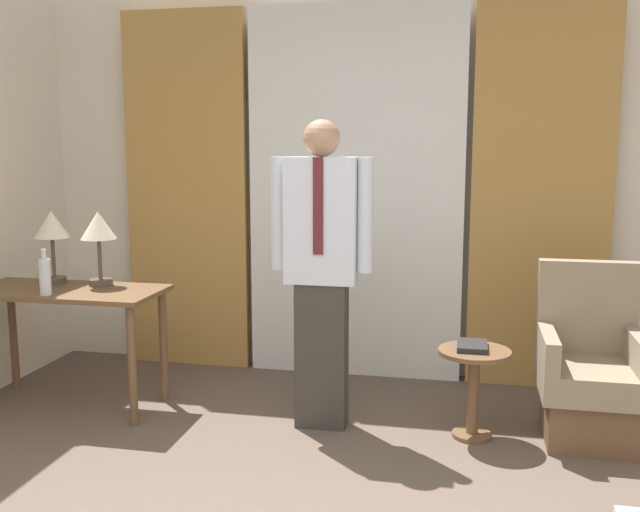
{
  "coord_description": "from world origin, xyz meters",
  "views": [
    {
      "loc": [
        0.78,
        -1.87,
        1.64
      ],
      "look_at": [
        -0.01,
        1.89,
        1.03
      ],
      "focal_mm": 40.0,
      "sensor_mm": 36.0,
      "label": 1
    }
  ],
  "objects_px": {
    "desk": "(66,307)",
    "book": "(472,346)",
    "side_table": "(474,378)",
    "armchair": "(589,377)",
    "bottle_near_edge": "(45,276)",
    "person": "(322,262)",
    "table_lamp_right": "(98,231)",
    "table_lamp_left": "(52,230)"
  },
  "relations": [
    {
      "from": "table_lamp_left",
      "to": "side_table",
      "type": "relative_size",
      "value": 0.92
    },
    {
      "from": "bottle_near_edge",
      "to": "armchair",
      "type": "xyz_separation_m",
      "value": [
        3.13,
        0.33,
        -0.52
      ]
    },
    {
      "from": "table_lamp_right",
      "to": "bottle_near_edge",
      "type": "relative_size",
      "value": 1.71
    },
    {
      "from": "person",
      "to": "armchair",
      "type": "bearing_deg",
      "value": 5.22
    },
    {
      "from": "desk",
      "to": "side_table",
      "type": "xyz_separation_m",
      "value": [
        2.49,
        0.02,
        -0.29
      ]
    },
    {
      "from": "person",
      "to": "book",
      "type": "bearing_deg",
      "value": 2.08
    },
    {
      "from": "table_lamp_left",
      "to": "person",
      "type": "distance_m",
      "value": 1.79
    },
    {
      "from": "armchair",
      "to": "side_table",
      "type": "distance_m",
      "value": 0.65
    },
    {
      "from": "table_lamp_right",
      "to": "book",
      "type": "xyz_separation_m",
      "value": [
        2.31,
        -0.11,
        -0.58
      ]
    },
    {
      "from": "bottle_near_edge",
      "to": "book",
      "type": "distance_m",
      "value": 2.52
    },
    {
      "from": "armchair",
      "to": "side_table",
      "type": "height_order",
      "value": "armchair"
    },
    {
      "from": "person",
      "to": "book",
      "type": "distance_m",
      "value": 0.97
    },
    {
      "from": "table_lamp_right",
      "to": "armchair",
      "type": "distance_m",
      "value": 3.05
    },
    {
      "from": "table_lamp_right",
      "to": "armchair",
      "type": "relative_size",
      "value": 0.48
    },
    {
      "from": "bottle_near_edge",
      "to": "person",
      "type": "xyz_separation_m",
      "value": [
        1.63,
        0.2,
        0.11
      ]
    },
    {
      "from": "bottle_near_edge",
      "to": "book",
      "type": "xyz_separation_m",
      "value": [
        2.48,
        0.23,
        -0.34
      ]
    },
    {
      "from": "person",
      "to": "armchair",
      "type": "height_order",
      "value": "person"
    },
    {
      "from": "table_lamp_left",
      "to": "bottle_near_edge",
      "type": "xyz_separation_m",
      "value": [
        0.15,
        -0.33,
        -0.23
      ]
    },
    {
      "from": "desk",
      "to": "bottle_near_edge",
      "type": "height_order",
      "value": "bottle_near_edge"
    },
    {
      "from": "bottle_near_edge",
      "to": "armchair",
      "type": "relative_size",
      "value": 0.28
    },
    {
      "from": "desk",
      "to": "book",
      "type": "bearing_deg",
      "value": 0.96
    },
    {
      "from": "desk",
      "to": "table_lamp_right",
      "type": "distance_m",
      "value": 0.51
    },
    {
      "from": "bottle_near_edge",
      "to": "person",
      "type": "relative_size",
      "value": 0.15
    },
    {
      "from": "bottle_near_edge",
      "to": "desk",
      "type": "bearing_deg",
      "value": 86.72
    },
    {
      "from": "table_lamp_right",
      "to": "book",
      "type": "bearing_deg",
      "value": -2.65
    },
    {
      "from": "armchair",
      "to": "bottle_near_edge",
      "type": "bearing_deg",
      "value": -173.92
    },
    {
      "from": "armchair",
      "to": "desk",
      "type": "bearing_deg",
      "value": -177.3
    },
    {
      "from": "side_table",
      "to": "desk",
      "type": "bearing_deg",
      "value": -179.59
    },
    {
      "from": "side_table",
      "to": "armchair",
      "type": "bearing_deg",
      "value": 11.55
    },
    {
      "from": "table_lamp_left",
      "to": "table_lamp_right",
      "type": "xyz_separation_m",
      "value": [
        0.32,
        0.0,
        0.0
      ]
    },
    {
      "from": "table_lamp_left",
      "to": "person",
      "type": "xyz_separation_m",
      "value": [
        1.78,
        -0.14,
        -0.12
      ]
    },
    {
      "from": "table_lamp_left",
      "to": "book",
      "type": "distance_m",
      "value": 2.7
    },
    {
      "from": "book",
      "to": "desk",
      "type": "bearing_deg",
      "value": -179.04
    },
    {
      "from": "desk",
      "to": "book",
      "type": "distance_m",
      "value": 2.48
    },
    {
      "from": "side_table",
      "to": "book",
      "type": "relative_size",
      "value": 2.18
    },
    {
      "from": "table_lamp_left",
      "to": "book",
      "type": "height_order",
      "value": "table_lamp_left"
    },
    {
      "from": "person",
      "to": "armchair",
      "type": "distance_m",
      "value": 1.63
    },
    {
      "from": "table_lamp_left",
      "to": "armchair",
      "type": "relative_size",
      "value": 0.48
    },
    {
      "from": "desk",
      "to": "book",
      "type": "relative_size",
      "value": 5.14
    },
    {
      "from": "table_lamp_left",
      "to": "armchair",
      "type": "height_order",
      "value": "table_lamp_left"
    },
    {
      "from": "table_lamp_right",
      "to": "armchair",
      "type": "height_order",
      "value": "table_lamp_right"
    },
    {
      "from": "person",
      "to": "book",
      "type": "relative_size",
      "value": 7.6
    }
  ]
}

